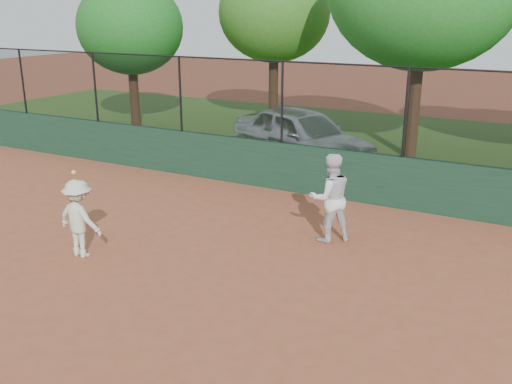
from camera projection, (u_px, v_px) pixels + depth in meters
The scene contains 9 objects.
ground at pixel (149, 292), 9.23m from camera, with size 80.00×80.00×0.00m, color #9B4E32.
back_wall at pixel (299, 169), 14.09m from camera, with size 26.00×0.20×1.20m, color #1C3E28.
grass_strip at pixel (371, 144), 19.32m from camera, with size 36.00×12.00×0.01m, color #274C17.
parked_car at pixel (302, 136), 16.65m from camera, with size 1.95×4.84×1.65m, color silver.
player_second at pixel (330, 198), 11.05m from camera, with size 0.85×0.67×1.76m, color silver.
player_main at pixel (79, 218), 10.39m from camera, with size 0.96×0.63×1.76m.
fence_assembly at pixel (300, 103), 13.60m from camera, with size 26.00×0.06×2.00m.
tree_0 at pixel (130, 27), 20.93m from camera, with size 4.02×3.66×5.47m.
tree_1 at pixel (274, 13), 20.99m from camera, with size 4.20×3.81×6.04m.
Camera 1 is at (5.42, -6.50, 4.38)m, focal length 40.00 mm.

